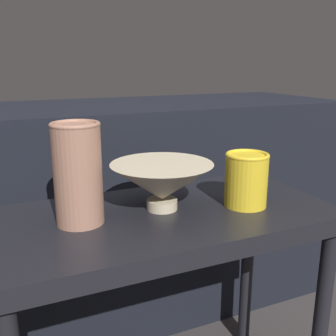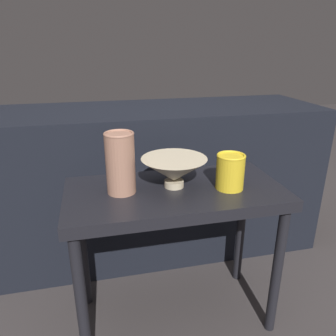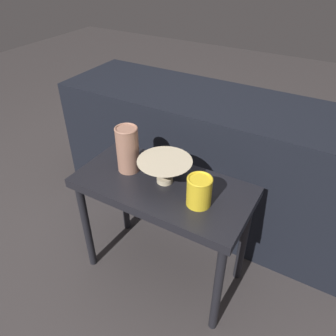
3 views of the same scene
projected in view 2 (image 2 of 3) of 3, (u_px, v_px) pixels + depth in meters
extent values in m
plane|color=#383333|center=(174.00, 313.00, 1.32)|extent=(8.00, 8.00, 0.00)
cube|color=black|center=(175.00, 194.00, 1.12)|extent=(0.74, 0.37, 0.04)
cylinder|color=black|center=(82.00, 305.00, 1.02)|extent=(0.04, 0.04, 0.51)
cylinder|color=black|center=(277.00, 273.00, 1.16)|extent=(0.04, 0.04, 0.51)
cylinder|color=black|center=(83.00, 250.00, 1.29)|extent=(0.04, 0.04, 0.51)
cylinder|color=black|center=(241.00, 229.00, 1.43)|extent=(0.04, 0.04, 0.51)
cube|color=black|center=(150.00, 180.00, 1.66)|extent=(1.65, 0.50, 0.73)
cylinder|color=#C1B293|center=(174.00, 183.00, 1.13)|extent=(0.07, 0.07, 0.02)
cone|color=#C1B293|center=(174.00, 170.00, 1.11)|extent=(0.22, 0.22, 0.08)
cylinder|color=#996B56|center=(120.00, 164.00, 1.06)|extent=(0.09, 0.09, 0.20)
torus|color=#996B56|center=(119.00, 134.00, 1.02)|extent=(0.10, 0.10, 0.01)
cylinder|color=gold|center=(230.00, 172.00, 1.10)|extent=(0.09, 0.09, 0.12)
torus|color=gold|center=(231.00, 156.00, 1.08)|extent=(0.10, 0.10, 0.01)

